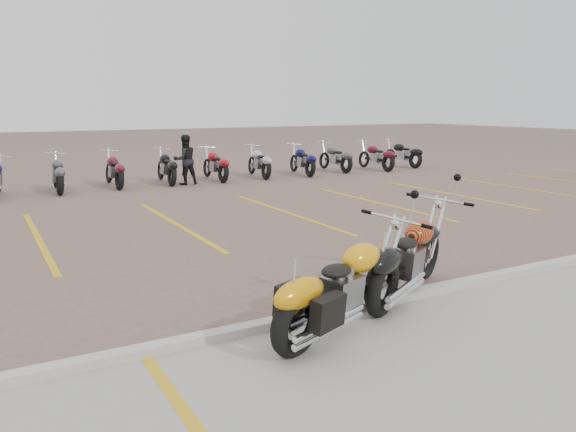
% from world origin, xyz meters
% --- Properties ---
extents(ground, '(100.00, 100.00, 0.00)m').
position_xyz_m(ground, '(0.00, 0.00, 0.00)').
color(ground, '#715B51').
rests_on(ground, ground).
extents(concrete_apron, '(60.00, 5.00, 0.01)m').
position_xyz_m(concrete_apron, '(0.00, -4.50, 0.01)').
color(concrete_apron, '#9E9B93').
rests_on(concrete_apron, ground).
extents(curb, '(60.00, 0.18, 0.12)m').
position_xyz_m(curb, '(0.00, -2.00, 0.06)').
color(curb, '#ADAAA3').
rests_on(curb, ground).
extents(parking_stripes, '(38.00, 5.50, 0.01)m').
position_xyz_m(parking_stripes, '(0.00, 4.00, 0.00)').
color(parking_stripes, gold).
rests_on(parking_stripes, ground).
extents(yellow_cruiser, '(2.24, 0.99, 0.97)m').
position_xyz_m(yellow_cruiser, '(-0.27, -2.44, 0.48)').
color(yellow_cruiser, black).
rests_on(yellow_cruiser, ground).
extents(flame_cruiser, '(2.17, 1.28, 0.99)m').
position_xyz_m(flame_cruiser, '(1.14, -1.90, 0.49)').
color(flame_cruiser, black).
rests_on(flame_cruiser, ground).
extents(person_b, '(0.79, 0.63, 1.57)m').
position_xyz_m(person_b, '(2.18, 9.72, 0.79)').
color(person_b, black).
rests_on(person_b, ground).
extents(bg_bike_row, '(20.61, 2.05, 1.10)m').
position_xyz_m(bg_bike_row, '(1.72, 10.12, 0.55)').
color(bg_bike_row, black).
rests_on(bg_bike_row, ground).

